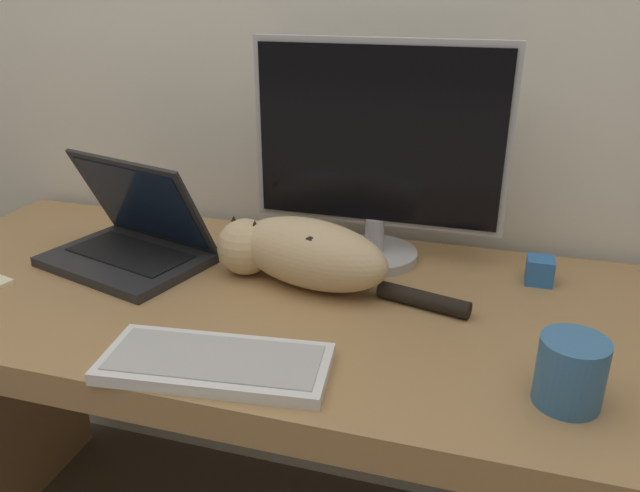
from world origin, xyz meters
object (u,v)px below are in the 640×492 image
(external_keyboard, at_px, (216,363))
(monitor, at_px, (378,152))
(coffee_mug, at_px, (571,372))
(laptop, at_px, (131,241))
(cat, at_px, (301,251))

(external_keyboard, bearing_deg, monitor, 66.05)
(monitor, height_order, coffee_mug, monitor)
(laptop, bearing_deg, monitor, 33.82)
(external_keyboard, relative_size, cat, 0.71)
(monitor, distance_m, coffee_mug, 0.57)
(laptop, bearing_deg, external_keyboard, -26.85)
(cat, height_order, coffee_mug, cat)
(laptop, bearing_deg, coffee_mug, -0.33)
(external_keyboard, xyz_separation_m, cat, (0.03, 0.32, 0.06))
(external_keyboard, height_order, coffee_mug, coffee_mug)
(laptop, relative_size, cat, 0.72)
(monitor, relative_size, coffee_mug, 5.06)
(monitor, relative_size, cat, 1.00)
(external_keyboard, distance_m, cat, 0.32)
(monitor, bearing_deg, external_keyboard, -107.38)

